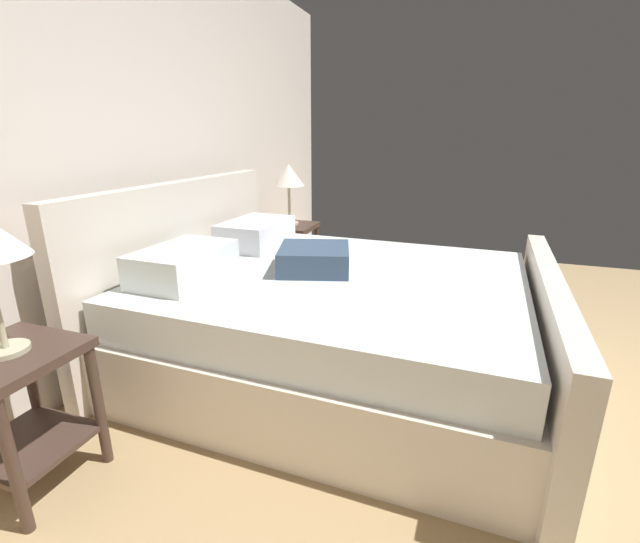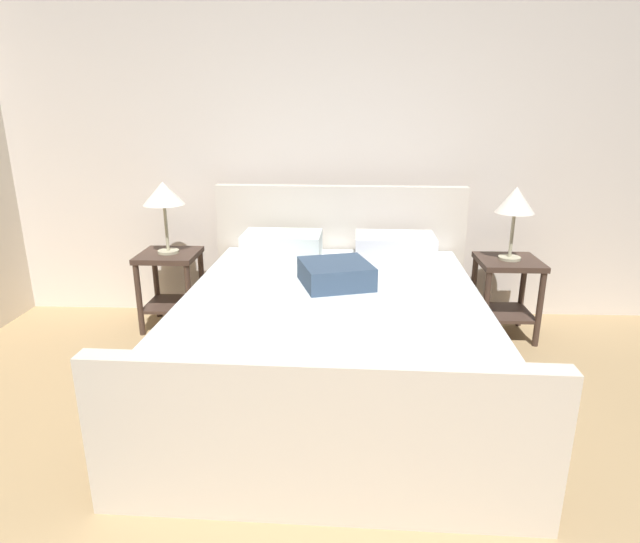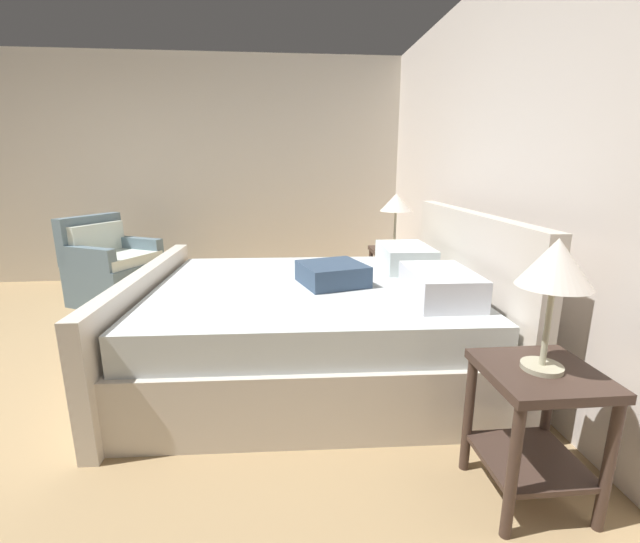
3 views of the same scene
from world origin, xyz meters
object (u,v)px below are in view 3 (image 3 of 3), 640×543
Objects in this scene: nightstand_right at (535,413)px; bed at (317,322)px; armchair at (113,269)px; table_lamp_left at (396,204)px; nightstand_left at (393,268)px; table_lamp_right at (556,267)px.

bed is at bearing -147.97° from nightstand_right.
nightstand_right is at bearing 43.08° from armchair.
table_lamp_left is at bearing 145.60° from bed.
nightstand_left is 1.11× the size of table_lamp_left.
table_lamp_left is (-1.28, 0.88, 0.70)m from bed.
nightstand_right is 2.56m from nightstand_left.
armchair is at bearing -130.64° from bed.
table_lamp_right is at bearing 90.00° from nightstand_right.
bed is 1.51m from nightstand_right.
armchair is (-1.72, -2.01, 0.01)m from bed.
table_lamp_left reaches higher than nightstand_left.
bed is 3.89× the size of nightstand_right.
armchair is at bearing -136.92° from nightstand_right.
nightstand_right is at bearing -90.00° from table_lamp_right.
nightstand_left is 2.92m from armchair.
table_lamp_left is (-0.00, 0.00, 0.64)m from nightstand_left.
nightstand_right is at bearing -1.74° from table_lamp_left.
nightstand_left is at bearing 81.32° from armchair.
nightstand_right is (1.28, 0.80, 0.06)m from bed.
table_lamp_right is at bearing -1.74° from table_lamp_left.
table_lamp_left is at bearing 178.26° from nightstand_right.
table_lamp_right is (1.28, 0.80, 0.68)m from bed.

